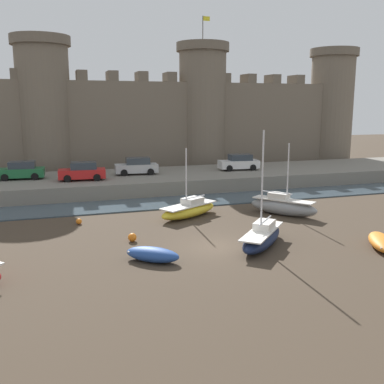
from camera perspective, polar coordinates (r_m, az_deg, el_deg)
ground_plane at (r=25.94m, az=3.46°, el=-7.00°), size 160.00×160.00×0.00m
water_channel at (r=37.21m, az=-3.45°, el=-1.37°), size 80.00×4.50×0.10m
quay_road at (r=44.02m, az=-5.85°, el=1.36°), size 66.10×10.00×1.36m
castle at (r=52.41m, az=-8.14°, el=9.39°), size 60.29×6.19×18.13m
sailboat_midflat_left at (r=33.82m, az=11.48°, el=-1.74°), size 4.17×4.94×5.31m
sailboat_near_channel_right at (r=26.16m, az=8.89°, el=-5.63°), size 4.82×5.02×6.67m
rowboat_foreground_left at (r=23.58m, az=-5.04°, el=-7.87°), size 3.04×2.76×0.76m
rowboat_foreground_centre at (r=27.82m, az=22.89°, el=-5.82°), size 2.80×3.69×0.71m
sailboat_foreground_right at (r=32.55m, az=-0.38°, el=-2.24°), size 5.43×4.08×5.03m
mooring_buoy_mid_mud at (r=31.61m, az=-14.17°, el=-3.64°), size 0.40×0.40×0.40m
mooring_buoy_near_channel at (r=27.07m, az=-7.59°, el=-5.73°), size 0.51×0.51×0.51m
car_quay_west at (r=46.95m, az=5.99°, el=3.75°), size 4.22×2.11×1.62m
car_quay_east at (r=43.69m, az=-20.88°, el=2.55°), size 4.22×2.11×1.62m
car_quay_centre_west at (r=44.03m, az=-7.03°, el=3.25°), size 4.22×2.11×1.62m
car_quay_centre_east at (r=41.45m, az=-13.75°, el=2.54°), size 4.22×2.11×1.62m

